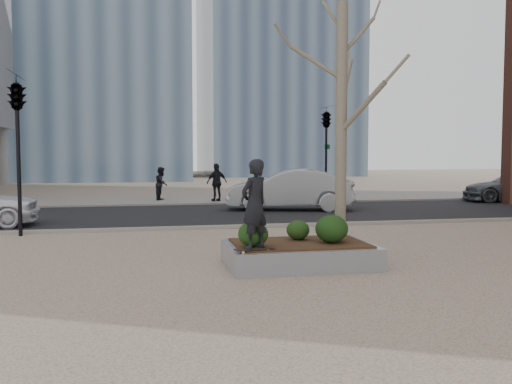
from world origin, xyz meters
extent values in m
plane|color=tan|center=(0.00, 0.00, 0.00)|extent=(120.00, 120.00, 0.00)
cube|color=black|center=(0.00, 10.00, 0.01)|extent=(60.00, 8.00, 0.02)
cube|color=gray|center=(0.00, 17.00, 0.01)|extent=(60.00, 6.00, 0.02)
cube|color=gray|center=(1.00, 0.00, 0.23)|extent=(3.00, 2.00, 0.45)
cube|color=#382314|center=(1.00, 0.00, 0.47)|extent=(2.70, 1.70, 0.04)
ellipsoid|color=black|center=(-0.05, -0.39, 0.74)|extent=(0.60, 0.60, 0.51)
ellipsoid|color=#193B12|center=(1.06, 0.31, 0.70)|extent=(0.49, 0.49, 0.42)
ellipsoid|color=#113611|center=(1.63, -0.20, 0.78)|extent=(0.67, 0.67, 0.57)
imported|color=black|center=(-0.10, -0.76, 1.37)|extent=(0.74, 0.68, 1.69)
imported|color=gray|center=(3.73, 10.90, 0.85)|extent=(5.33, 2.98, 1.66)
imported|color=black|center=(-1.15, 16.73, 0.83)|extent=(0.82, 0.93, 1.60)
imported|color=#3F5372|center=(3.60, 16.35, 0.81)|extent=(0.82, 1.13, 1.56)
imported|color=black|center=(1.39, 15.51, 0.92)|extent=(1.14, 0.78, 1.79)
camera|label=1|loc=(-2.23, -11.25, 2.35)|focal=40.00mm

